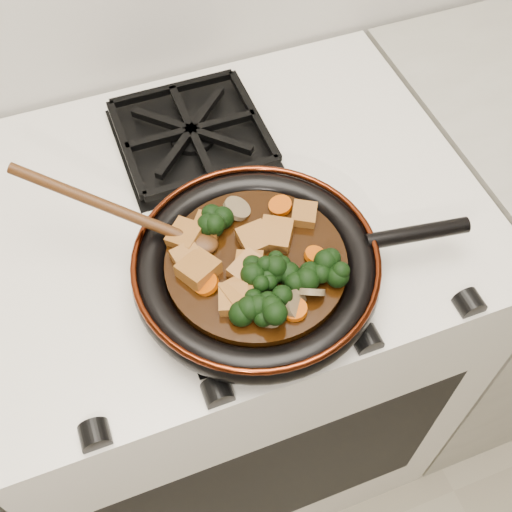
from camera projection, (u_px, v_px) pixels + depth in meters
name	position (u px, v px, depth m)	size (l,w,h in m)	color
stove	(231.00, 344.00, 1.32)	(0.76, 0.60, 0.90)	silver
burner_grate_front	(254.00, 273.00, 0.86)	(0.23, 0.23, 0.03)	black
burner_grate_back	(192.00, 134.00, 1.01)	(0.23, 0.23, 0.03)	black
skillet	(258.00, 267.00, 0.83)	(0.45, 0.32, 0.05)	black
braising_sauce	(256.00, 265.00, 0.83)	(0.23, 0.23, 0.02)	black
tofu_cube_0	(188.00, 259.00, 0.81)	(0.03, 0.04, 0.02)	brown
tofu_cube_1	(186.00, 236.00, 0.83)	(0.04, 0.04, 0.02)	brown
tofu_cube_2	(208.00, 226.00, 0.84)	(0.03, 0.03, 0.02)	brown
tofu_cube_3	(255.00, 240.00, 0.83)	(0.04, 0.04, 0.02)	brown
tofu_cube_4	(304.00, 215.00, 0.85)	(0.03, 0.03, 0.02)	brown
tofu_cube_5	(199.00, 270.00, 0.80)	(0.04, 0.04, 0.02)	brown
tofu_cube_6	(249.00, 265.00, 0.81)	(0.03, 0.03, 0.02)	brown
tofu_cube_7	(250.00, 271.00, 0.80)	(0.04, 0.04, 0.02)	brown
tofu_cube_8	(276.00, 235.00, 0.83)	(0.04, 0.04, 0.02)	brown
tofu_cube_9	(239.00, 292.00, 0.78)	(0.04, 0.03, 0.02)	brown
tofu_cube_10	(234.00, 300.00, 0.78)	(0.04, 0.04, 0.02)	brown
broccoli_floret_0	(263.00, 275.00, 0.79)	(0.06, 0.06, 0.05)	black
broccoli_floret_1	(328.00, 270.00, 0.80)	(0.06, 0.06, 0.05)	black
broccoli_floret_2	(282.00, 309.00, 0.76)	(0.06, 0.06, 0.06)	black
broccoli_floret_3	(249.00, 312.00, 0.76)	(0.06, 0.06, 0.05)	black
broccoli_floret_4	(217.00, 222.00, 0.84)	(0.06, 0.06, 0.05)	black
broccoli_floret_5	(301.00, 275.00, 0.80)	(0.06, 0.06, 0.05)	black
broccoli_floret_6	(266.00, 276.00, 0.79)	(0.06, 0.06, 0.06)	black
broccoli_floret_7	(281.00, 270.00, 0.80)	(0.06, 0.06, 0.05)	black
carrot_coin_0	(206.00, 284.00, 0.79)	(0.03, 0.03, 0.01)	#B54505
carrot_coin_1	(295.00, 310.00, 0.77)	(0.03, 0.03, 0.01)	#B54505
carrot_coin_2	(315.00, 255.00, 0.82)	(0.03, 0.03, 0.01)	#B54505
carrot_coin_3	(291.00, 307.00, 0.77)	(0.03, 0.03, 0.01)	#B54505
carrot_coin_4	(280.00, 206.00, 0.86)	(0.03, 0.03, 0.01)	#B54505
mushroom_slice_0	(311.00, 292.00, 0.78)	(0.03, 0.03, 0.01)	brown
mushroom_slice_1	(296.00, 305.00, 0.77)	(0.04, 0.04, 0.01)	brown
mushroom_slice_2	(237.00, 209.00, 0.86)	(0.04, 0.04, 0.01)	brown
mushroom_slice_3	(271.00, 315.00, 0.76)	(0.03, 0.03, 0.01)	brown
wooden_spoon	(144.00, 221.00, 0.82)	(0.14, 0.11, 0.25)	#41230E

